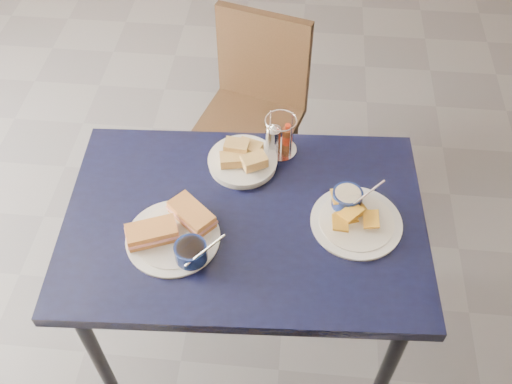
# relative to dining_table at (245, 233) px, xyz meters

# --- Properties ---
(ground) EXTENTS (6.00, 6.00, 0.00)m
(ground) POSITION_rel_dining_table_xyz_m (0.13, 0.17, -0.67)
(ground) COLOR #4E4D52
(ground) RESTS_ON ground
(dining_table) EXTENTS (1.10, 0.76, 0.75)m
(dining_table) POSITION_rel_dining_table_xyz_m (0.00, 0.00, 0.00)
(dining_table) COLOR black
(dining_table) RESTS_ON ground
(chair_far) EXTENTS (0.49, 0.48, 0.84)m
(chair_far) POSITION_rel_dining_table_xyz_m (-0.07, 0.83, -0.19)
(chair_far) COLOR black
(chair_far) RESTS_ON ground
(sandwich_plate) EXTENTS (0.30, 0.28, 0.12)m
(sandwich_plate) POSITION_rel_dining_table_xyz_m (-0.18, -0.10, 0.10)
(sandwich_plate) COLOR white
(sandwich_plate) RESTS_ON dining_table
(plantain_plate) EXTENTS (0.27, 0.27, 0.12)m
(plantain_plate) POSITION_rel_dining_table_xyz_m (0.31, 0.03, 0.10)
(plantain_plate) COLOR white
(plantain_plate) RESTS_ON dining_table
(bread_basket) EXTENTS (0.22, 0.22, 0.07)m
(bread_basket) POSITION_rel_dining_table_xyz_m (-0.03, 0.21, 0.10)
(bread_basket) COLOR white
(bread_basket) RESTS_ON dining_table
(condiment_caddy) EXTENTS (0.11, 0.11, 0.14)m
(condiment_caddy) POSITION_rel_dining_table_xyz_m (0.08, 0.28, 0.13)
(condiment_caddy) COLOR silver
(condiment_caddy) RESTS_ON dining_table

